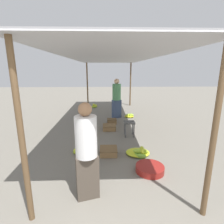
# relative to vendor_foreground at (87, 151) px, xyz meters

# --- Properties ---
(canopy_post_front_left) EXTENTS (0.08, 0.08, 2.48)m
(canopy_post_front_left) POSITION_rel_vendor_foreground_xyz_m (-0.77, -0.43, 0.40)
(canopy_post_front_left) COLOR brown
(canopy_post_front_left) RESTS_ON ground
(canopy_post_front_right) EXTENTS (0.08, 0.08, 2.48)m
(canopy_post_front_right) POSITION_rel_vendor_foreground_xyz_m (1.75, -0.43, 0.40)
(canopy_post_front_right) COLOR brown
(canopy_post_front_right) RESTS_ON ground
(canopy_post_back_left) EXTENTS (0.08, 0.08, 2.48)m
(canopy_post_back_left) POSITION_rel_vendor_foreground_xyz_m (-0.77, 7.71, 0.40)
(canopy_post_back_left) COLOR brown
(canopy_post_back_left) RESTS_ON ground
(canopy_post_back_right) EXTENTS (0.08, 0.08, 2.48)m
(canopy_post_back_right) POSITION_rel_vendor_foreground_xyz_m (1.75, 7.71, 0.40)
(canopy_post_back_right) COLOR brown
(canopy_post_back_right) RESTS_ON ground
(canopy_tarp) EXTENTS (2.92, 8.55, 0.04)m
(canopy_tarp) POSITION_rel_vendor_foreground_xyz_m (0.49, 3.64, 1.66)
(canopy_tarp) COLOR #B2B2B7
(canopy_tarp) RESTS_ON canopy_post_front_left
(vendor_foreground) EXTENTS (0.43, 0.43, 1.63)m
(vendor_foreground) POSITION_rel_vendor_foreground_xyz_m (0.00, 0.00, 0.00)
(vendor_foreground) COLOR #4C4238
(vendor_foreground) RESTS_ON ground
(stool) EXTENTS (0.34, 0.34, 0.48)m
(stool) POSITION_rel_vendor_foreground_xyz_m (1.05, 2.75, -0.46)
(stool) COLOR #4C4C4C
(stool) RESTS_ON ground
(basin_black) EXTENTS (0.60, 0.60, 0.13)m
(basin_black) POSITION_rel_vendor_foreground_xyz_m (1.23, 0.70, -0.78)
(basin_black) COLOR maroon
(basin_black) RESTS_ON ground
(banana_pile_left_0) EXTENTS (0.47, 0.40, 0.17)m
(banana_pile_left_0) POSITION_rel_vendor_foreground_xyz_m (-0.32, 1.64, -0.78)
(banana_pile_left_0) COLOR #CCD628
(banana_pile_left_0) RESTS_ON ground
(banana_pile_left_1) EXTENTS (0.43, 0.43, 0.22)m
(banana_pile_left_1) POSITION_rel_vendor_foreground_xyz_m (-0.36, 7.15, -0.76)
(banana_pile_left_1) COLOR #BCCF2B
(banana_pile_left_1) RESTS_ON ground
(banana_pile_right_0) EXTENTS (0.46, 0.42, 0.17)m
(banana_pile_right_0) POSITION_rel_vendor_foreground_xyz_m (1.38, 5.02, -0.77)
(banana_pile_right_0) COLOR #8BBC33
(banana_pile_right_0) RESTS_ON ground
(banana_pile_right_1) EXTENTS (0.60, 0.57, 0.23)m
(banana_pile_right_1) POSITION_rel_vendor_foreground_xyz_m (1.13, 1.43, -0.77)
(banana_pile_right_1) COLOR #A6C72E
(banana_pile_right_1) RESTS_ON ground
(crate_near) EXTENTS (0.38, 0.38, 0.18)m
(crate_near) POSITION_rel_vendor_foreground_xyz_m (0.54, 4.11, -0.75)
(crate_near) COLOR brown
(crate_near) RESTS_ON ground
(crate_mid) EXTENTS (0.46, 0.46, 0.17)m
(crate_mid) POSITION_rel_vendor_foreground_xyz_m (0.42, 3.38, -0.76)
(crate_mid) COLOR olive
(crate_mid) RESTS_ON ground
(crate_far) EXTENTS (0.44, 0.44, 0.17)m
(crate_far) POSITION_rel_vendor_foreground_xyz_m (0.37, 1.50, -0.76)
(crate_far) COLOR olive
(crate_far) RESTS_ON ground
(shopper_walking_mid) EXTENTS (0.48, 0.48, 1.72)m
(shopper_walking_mid) POSITION_rel_vendor_foreground_xyz_m (0.78, 5.00, 0.05)
(shopper_walking_mid) COLOR #384766
(shopper_walking_mid) RESTS_ON ground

